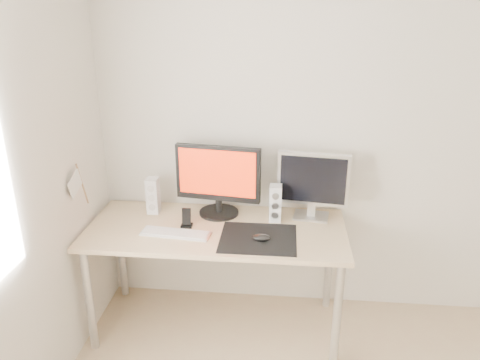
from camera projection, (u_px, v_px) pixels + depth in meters
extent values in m
plane|color=silver|center=(368.00, 134.00, 2.97)|extent=(3.50, 0.00, 3.50)
cube|color=black|center=(258.00, 238.00, 2.76)|extent=(0.45, 0.40, 0.00)
ellipsoid|color=black|center=(261.00, 238.00, 2.72)|extent=(0.11, 0.06, 0.04)
cube|color=#D1B587|center=(216.00, 230.00, 2.90)|extent=(1.60, 0.70, 0.03)
cylinder|color=silver|center=(89.00, 300.00, 2.83)|extent=(0.05, 0.05, 0.70)
cylinder|color=silver|center=(337.00, 315.00, 2.69)|extent=(0.05, 0.05, 0.70)
cylinder|color=silver|center=(121.00, 252.00, 3.37)|extent=(0.05, 0.05, 0.70)
cylinder|color=silver|center=(329.00, 263.00, 3.23)|extent=(0.05, 0.05, 0.70)
cylinder|color=black|center=(219.00, 212.00, 3.08)|extent=(0.29, 0.29, 0.02)
cylinder|color=black|center=(219.00, 203.00, 3.06)|extent=(0.05, 0.05, 0.12)
cube|color=black|center=(218.00, 173.00, 2.98)|extent=(0.55, 0.12, 0.36)
cube|color=#FD1D0D|center=(217.00, 173.00, 2.95)|extent=(0.50, 0.07, 0.30)
cube|color=#BDBDBF|center=(311.00, 216.00, 3.03)|extent=(0.24, 0.19, 0.01)
cube|color=silver|center=(311.00, 208.00, 3.01)|extent=(0.05, 0.05, 0.10)
cube|color=silver|center=(313.00, 179.00, 2.94)|extent=(0.45, 0.10, 0.34)
cube|color=black|center=(313.00, 180.00, 2.92)|extent=(0.41, 0.06, 0.30)
cube|color=white|center=(153.00, 196.00, 3.06)|extent=(0.08, 0.09, 0.24)
cylinder|color=#ACACAE|center=(152.00, 207.00, 3.05)|extent=(0.05, 0.01, 0.05)
cylinder|color=silver|center=(151.00, 198.00, 3.02)|extent=(0.05, 0.01, 0.05)
cylinder|color=silver|center=(151.00, 189.00, 3.00)|extent=(0.05, 0.01, 0.05)
cube|color=white|center=(275.00, 203.00, 2.95)|extent=(0.08, 0.09, 0.24)
cylinder|color=silver|center=(275.00, 215.00, 2.93)|extent=(0.05, 0.01, 0.05)
cylinder|color=silver|center=(275.00, 206.00, 2.91)|extent=(0.05, 0.01, 0.05)
cylinder|color=#B6B6B9|center=(276.00, 196.00, 2.89)|extent=(0.05, 0.01, 0.05)
cube|color=silver|center=(176.00, 234.00, 2.81)|extent=(0.43, 0.16, 0.01)
cube|color=white|center=(175.00, 232.00, 2.80)|extent=(0.41, 0.15, 0.01)
cube|color=black|center=(187.00, 225.00, 2.90)|extent=(0.07, 0.06, 0.01)
cube|color=black|center=(186.00, 217.00, 2.88)|extent=(0.05, 0.02, 0.11)
cylinder|color=#A57F54|center=(82.00, 184.00, 2.79)|extent=(0.01, 0.10, 0.29)
cube|color=white|center=(75.00, 183.00, 2.69)|extent=(0.00, 0.19, 0.15)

